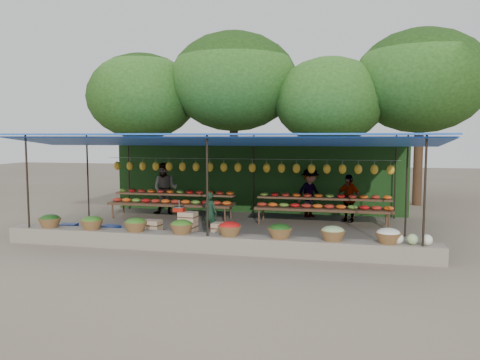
% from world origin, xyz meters
% --- Properties ---
extents(ground, '(60.00, 60.00, 0.00)m').
position_xyz_m(ground, '(0.00, 0.00, 0.00)').
color(ground, '#685D4D').
rests_on(ground, ground).
extents(stone_curb, '(10.60, 0.55, 0.40)m').
position_xyz_m(stone_curb, '(0.00, -2.75, 0.20)').
color(stone_curb, gray).
rests_on(stone_curb, ground).
extents(stall_canopy, '(10.80, 6.60, 2.82)m').
position_xyz_m(stall_canopy, '(-0.00, 0.07, 2.67)').
color(stall_canopy, black).
rests_on(stall_canopy, ground).
extents(produce_baskets, '(8.98, 0.58, 0.34)m').
position_xyz_m(produce_baskets, '(-0.10, -2.75, 0.56)').
color(produce_baskets, brown).
rests_on(produce_baskets, stone_curb).
extents(netting_backdrop, '(10.60, 0.06, 2.50)m').
position_xyz_m(netting_backdrop, '(0.00, 3.15, 1.25)').
color(netting_backdrop, '#22491A').
rests_on(netting_backdrop, ground).
extents(tree_row, '(16.51, 5.50, 7.12)m').
position_xyz_m(tree_row, '(0.50, 6.09, 4.70)').
color(tree_row, '#372114').
rests_on(tree_row, ground).
extents(fruit_table_left, '(4.21, 0.95, 0.93)m').
position_xyz_m(fruit_table_left, '(-2.49, 1.35, 0.61)').
color(fruit_table_left, '#47301C').
rests_on(fruit_table_left, ground).
extents(fruit_table_right, '(4.21, 0.95, 0.93)m').
position_xyz_m(fruit_table_right, '(2.51, 1.35, 0.61)').
color(fruit_table_right, '#47301C').
rests_on(fruit_table_right, ground).
extents(crate_counter, '(2.38, 0.38, 0.77)m').
position_xyz_m(crate_counter, '(-0.89, -1.79, 0.31)').
color(crate_counter, tan).
rests_on(crate_counter, ground).
extents(weighing_scale, '(0.29, 0.29, 0.31)m').
position_xyz_m(weighing_scale, '(-1.10, -1.79, 0.84)').
color(weighing_scale, red).
rests_on(weighing_scale, crate_counter).
extents(vendor_seated, '(0.49, 0.38, 1.19)m').
position_xyz_m(vendor_seated, '(-0.54, -0.86, 0.60)').
color(vendor_seated, '#173421').
rests_on(vendor_seated, ground).
extents(customer_left, '(0.92, 0.73, 1.83)m').
position_xyz_m(customer_left, '(-2.99, 2.00, 0.91)').
color(customer_left, slate).
rests_on(customer_left, ground).
extents(customer_mid, '(1.20, 1.20, 1.66)m').
position_xyz_m(customer_mid, '(2.01, 2.57, 0.83)').
color(customer_mid, slate).
rests_on(customer_mid, ground).
extents(customer_right, '(0.97, 0.77, 1.53)m').
position_xyz_m(customer_right, '(3.28, 1.95, 0.77)').
color(customer_right, slate).
rests_on(customer_right, ground).
extents(blue_crate_front, '(0.58, 0.50, 0.30)m').
position_xyz_m(blue_crate_front, '(-3.15, -1.71, 0.15)').
color(blue_crate_front, navy).
rests_on(blue_crate_front, ground).
extents(blue_crate_back, '(0.52, 0.41, 0.28)m').
position_xyz_m(blue_crate_back, '(-4.48, -1.65, 0.14)').
color(blue_crate_back, navy).
rests_on(blue_crate_back, ground).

